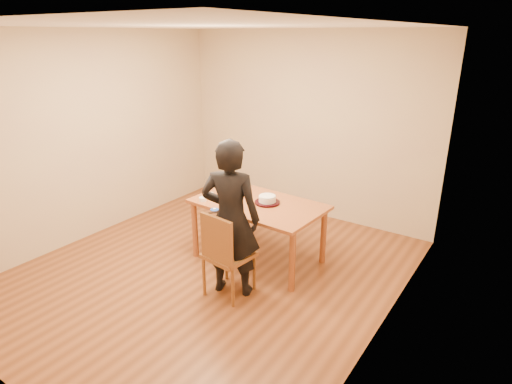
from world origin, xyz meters
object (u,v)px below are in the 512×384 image
Objects in this scene: dining_table at (258,204)px; dining_chair at (229,255)px; cake_plate at (267,202)px; person at (231,219)px; cake at (267,199)px.

dining_table is 3.42× the size of dining_chair.
cake_plate is at bearing 100.39° from dining_chair.
dining_chair is 0.40m from person.
cake is 0.78m from person.
person is (0.15, -0.73, 0.11)m from dining_table.
cake_plate is at bearing 0.00° from cake.
person is (0.05, -0.77, 0.04)m from cake.
cake_plate reaches higher than dining_chair.
dining_table is 0.84m from dining_chair.
dining_table is at bearing -155.84° from cake.
dining_table is 0.91× the size of person.
person reaches higher than cake.
dining_chair is at bearing -86.32° from cake.
cake is (0.00, 0.00, 0.04)m from cake_plate.
cake is at bearing 27.09° from dining_table.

